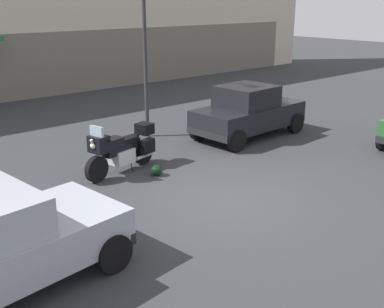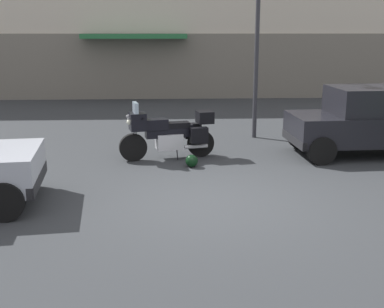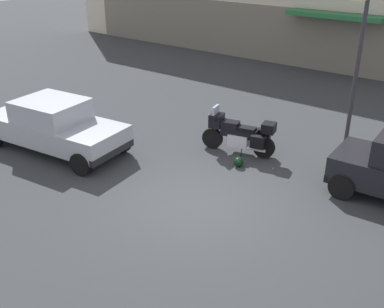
% 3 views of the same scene
% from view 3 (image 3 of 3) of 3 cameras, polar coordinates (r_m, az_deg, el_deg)
% --- Properties ---
extents(ground_plane, '(80.00, 80.00, 0.00)m').
position_cam_3_polar(ground_plane, '(11.15, 0.49, -6.14)').
color(ground_plane, '#2D3033').
extents(motorcycle, '(2.24, 1.00, 1.36)m').
position_cam_3_polar(motorcycle, '(13.52, 5.94, 2.55)').
color(motorcycle, black).
rests_on(motorcycle, ground).
extents(helmet, '(0.28, 0.28, 0.28)m').
position_cam_3_polar(helmet, '(12.88, 5.83, -1.00)').
color(helmet, black).
rests_on(helmet, ground).
extents(car_sedan_far, '(4.71, 2.38, 1.56)m').
position_cam_3_polar(car_sedan_far, '(14.23, -16.82, 3.44)').
color(car_sedan_far, '#9EA3AD').
rests_on(car_sedan_far, ground).
extents(streetlamp_curbside, '(0.28, 0.94, 4.61)m').
position_cam_3_polar(streetlamp_curbside, '(13.75, 19.87, 11.23)').
color(streetlamp_curbside, '#2D2D33').
rests_on(streetlamp_curbside, ground).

